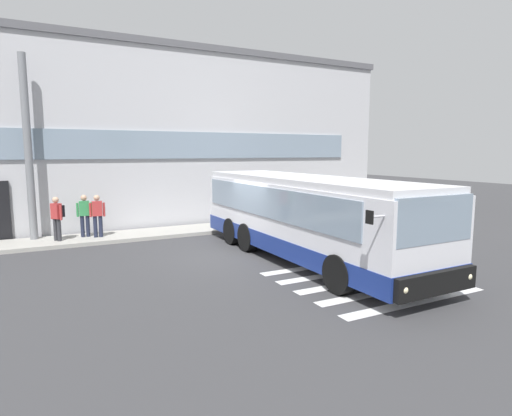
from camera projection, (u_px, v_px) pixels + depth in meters
The scene contains 10 objects.
ground_plane at pixel (234, 256), 14.24m from camera, with size 80.00×90.00×0.02m, color #353538.
bay_paint_stripes at pixel (364, 281), 11.45m from camera, with size 4.40×3.96×0.01m.
terminal_building at pixel (137, 140), 23.62m from camera, with size 24.17×13.80×8.35m.
boarding_curb at pixel (189, 230), 18.46m from camera, with size 26.37×2.00×0.15m, color #9E9B93.
entry_support_column at pixel (28, 148), 15.78m from camera, with size 0.28×0.28×6.96m, color slate.
bus_main_foreground at pixel (305, 219), 13.62m from camera, with size 3.03×10.34×2.70m.
passenger_near_column at pixel (57, 216), 15.83m from camera, with size 0.50×0.52×1.68m.
passenger_by_doorway at pixel (85, 214), 16.57m from camera, with size 0.59×0.26×1.68m.
passenger_at_curb_edge at pixel (97, 214), 16.50m from camera, with size 0.59×0.27×1.68m.
safety_bollard_yellow at pixel (235, 223), 18.11m from camera, with size 0.18×0.18×0.90m, color yellow.
Camera 1 is at (-5.71, -12.69, 3.49)m, focal length 29.49 mm.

